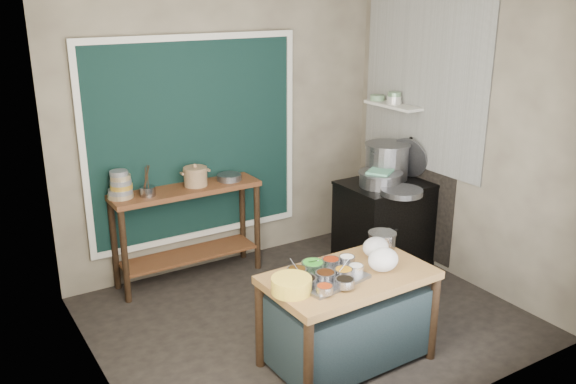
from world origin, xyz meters
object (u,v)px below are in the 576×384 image
utensil_cup (148,191)px  saucepan (382,240)px  prep_table (348,318)px  yellow_basin (291,285)px  ceramic_crock (196,177)px  condiment_tray (328,278)px  steamer (380,179)px  stove_block (386,224)px  back_counter (188,234)px  stock_pot (387,161)px

utensil_cup → saucepan: bearing=-51.2°
prep_table → saucepan: 0.73m
saucepan → utensil_cup: 2.18m
yellow_basin → ceramic_crock: (0.18, 2.02, 0.23)m
condiment_tray → steamer: (1.50, 1.21, 0.19)m
condiment_tray → saucepan: bearing=19.1°
stove_block → steamer: size_ratio=1.98×
stove_block → yellow_basin: (-1.97, -1.28, 0.38)m
back_counter → steamer: bearing=-23.8°
saucepan → stove_block: bearing=28.1°
utensil_cup → ceramic_crock: ceramic_crock is taller
yellow_basin → utensil_cup: 2.00m
condiment_tray → utensil_cup: 2.06m
prep_table → back_counter: bearing=101.6°
saucepan → ceramic_crock: ceramic_crock is taller
yellow_basin → stock_pot: (2.04, 1.40, 0.26)m
stove_block → yellow_basin: 2.38m
stove_block → ceramic_crock: (-1.79, 0.74, 0.61)m
back_counter → stove_block: (1.90, -0.73, -0.05)m
back_counter → condiment_tray: size_ratio=2.75×
saucepan → stock_pot: bearing=29.1°
stove_block → ceramic_crock: bearing=157.6°
condiment_tray → saucepan: (0.71, 0.25, 0.05)m
saucepan → ceramic_crock: bearing=97.0°
prep_table → yellow_basin: 0.67m
prep_table → stove_block: bearing=39.8°
back_counter → stove_block: size_ratio=1.61×
prep_table → saucepan: size_ratio=5.29×
ceramic_crock → back_counter: bearing=-176.1°
ceramic_crock → saucepan: bearing=-63.7°
condiment_tray → saucepan: saucepan is taller
back_counter → saucepan: 2.02m
utensil_cup → stock_pot: stock_pot is taller
back_counter → utensil_cup: size_ratio=9.93×
ceramic_crock → stock_pot: size_ratio=0.51×
condiment_tray → stock_pot: 2.22m
prep_table → yellow_basin: (-0.52, -0.02, 0.43)m
stove_block → steamer: 0.55m
back_counter → utensil_cup: (-0.39, -0.04, 0.52)m
prep_table → back_counter: back_counter is taller
back_counter → condiment_tray: (0.26, -1.99, 0.29)m
utensil_cup → steamer: 2.27m
back_counter → yellow_basin: 2.04m
stock_pot → yellow_basin: bearing=-145.6°
saucepan → utensil_cup: bearing=109.4°
saucepan → prep_table: bearing=-173.8°
stove_block → stock_pot: (0.08, 0.12, 0.64)m
back_counter → condiment_tray: bearing=-82.5°
condiment_tray → utensil_cup: utensil_cup is taller
utensil_cup → steamer: (2.15, -0.73, -0.04)m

